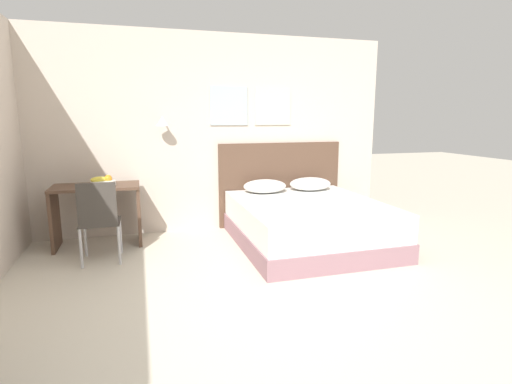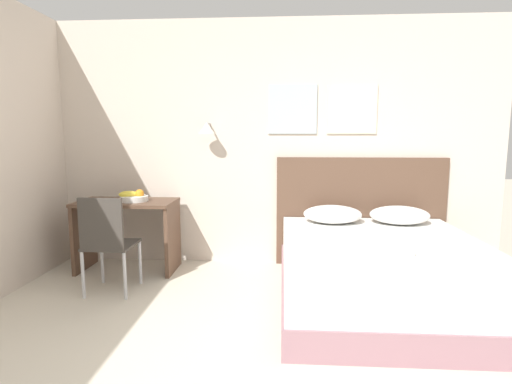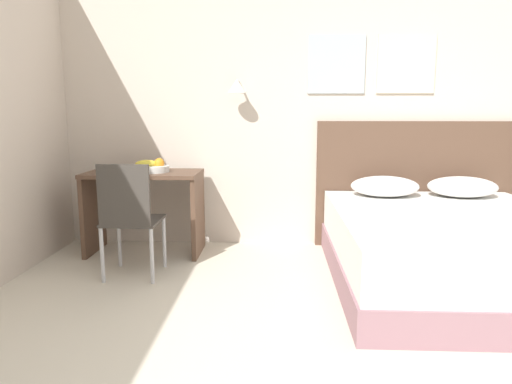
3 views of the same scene
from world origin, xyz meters
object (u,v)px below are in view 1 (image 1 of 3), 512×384
at_px(pillow_right, 310,184).
at_px(fruit_bowl, 103,182).
at_px(headboard, 280,184).
at_px(desk_chair, 99,216).
at_px(pillow_left, 265,186).
at_px(desk, 97,205).
at_px(bed, 308,223).
at_px(folded_towel_near_foot, 316,204).

distance_m(pillow_right, fruit_bowl, 2.72).
distance_m(headboard, desk_chair, 2.60).
relative_size(pillow_left, fruit_bowl, 2.00).
distance_m(pillow_left, desk, 2.14).
xyz_separation_m(bed, fruit_bowl, (-2.38, 0.66, 0.52)).
height_order(headboard, pillow_right, headboard).
distance_m(pillow_left, folded_towel_near_foot, 1.05).
distance_m(bed, desk_chair, 2.41).
bearing_deg(bed, fruit_bowl, 164.42).
bearing_deg(desk, folded_towel_near_foot, -22.03).
xyz_separation_m(desk, fruit_bowl, (0.09, -0.02, 0.28)).
bearing_deg(pillow_left, folded_towel_near_foot, -73.71).
height_order(headboard, pillow_left, headboard).
distance_m(headboard, desk, 2.50).
relative_size(pillow_left, desk, 0.59).
distance_m(bed, desk, 2.58).
bearing_deg(desk, pillow_right, 0.48).
relative_size(pillow_left, folded_towel_near_foot, 1.82).
bearing_deg(folded_towel_near_foot, desk, 157.97).
height_order(desk_chair, fruit_bowl, desk_chair).
relative_size(desk_chair, fruit_bowl, 3.04).
bearing_deg(headboard, pillow_left, -137.31).
bearing_deg(desk_chair, pillow_left, 18.79).
height_order(bed, desk_chair, desk_chair).
bearing_deg(pillow_right, desk_chair, -165.59).
bearing_deg(desk_chair, desk, 96.59).
distance_m(headboard, pillow_left, 0.46).
bearing_deg(headboard, folded_towel_near_foot, -91.74).
xyz_separation_m(pillow_right, folded_towel_near_foot, (-0.37, -1.01, -0.06)).
distance_m(pillow_left, desk_chair, 2.18).
relative_size(bed, desk, 1.97).
distance_m(bed, pillow_right, 0.86).
distance_m(bed, pillow_left, 0.86).
relative_size(bed, fruit_bowl, 6.70).
bearing_deg(fruit_bowl, headboard, 8.50).
relative_size(headboard, pillow_right, 3.08).
xyz_separation_m(desk_chair, fruit_bowl, (0.01, 0.65, 0.27)).
height_order(bed, desk, desk).
xyz_separation_m(headboard, pillow_right, (0.33, -0.31, 0.03)).
xyz_separation_m(folded_towel_near_foot, fruit_bowl, (-2.34, 0.96, 0.22)).
distance_m(folded_towel_near_foot, desk, 2.62).
bearing_deg(bed, desk, 164.46).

